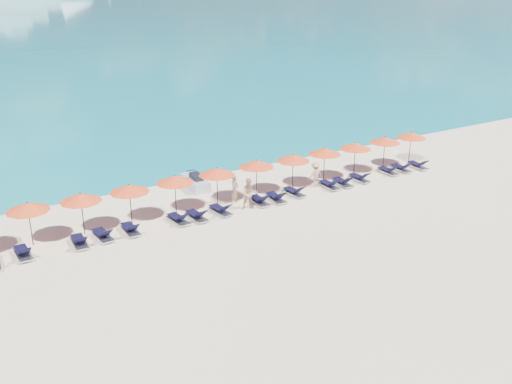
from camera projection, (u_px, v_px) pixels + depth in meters
ground at (286, 231)px, 29.46m from camera, size 1400.00×1400.00×0.00m
jetski at (195, 182)px, 35.44m from camera, size 1.17×2.72×0.95m
beachgoer_a at (235, 189)px, 32.87m from camera, size 0.75×0.69×1.72m
beachgoer_b at (249, 194)px, 31.98m from camera, size 1.00×0.76×1.81m
beachgoer_c at (315, 175)px, 35.51m from camera, size 1.04×0.49×1.59m
umbrella_1 at (28, 207)px, 27.21m from camera, size 2.10×2.10×2.28m
umbrella_2 at (81, 197)px, 28.38m from camera, size 2.10×2.10×2.28m
umbrella_3 at (129, 188)px, 29.61m from camera, size 2.10×2.10×2.28m
umbrella_4 at (175, 179)px, 30.95m from camera, size 2.10×2.10×2.28m
umbrella_5 at (217, 172)px, 32.20m from camera, size 2.10×2.10×2.28m
umbrella_6 at (256, 164)px, 33.57m from camera, size 2.10×2.10×2.28m
umbrella_7 at (293, 158)px, 34.70m from camera, size 2.10×2.10×2.28m
umbrella_8 at (325, 151)px, 36.02m from camera, size 2.10×2.10×2.28m
umbrella_9 at (355, 146)px, 37.15m from camera, size 2.10×2.10×2.28m
umbrella_10 at (385, 140)px, 38.56m from camera, size 2.10×2.10×2.28m
umbrella_11 at (411, 135)px, 39.73m from camera, size 2.10×2.10×2.28m
lounger_2 at (23, 253)px, 26.62m from camera, size 0.66×1.71×0.66m
lounger_3 at (79, 241)px, 27.76m from camera, size 0.73×1.74×0.66m
lounger_4 at (103, 235)px, 28.47m from camera, size 0.74×1.74×0.66m
lounger_5 at (130, 229)px, 29.13m from camera, size 0.67×1.72×0.66m
lounger_6 at (178, 219)px, 30.37m from camera, size 0.78×1.75×0.66m
lounger_7 at (197, 216)px, 30.78m from camera, size 0.73×1.74×0.66m
lounger_8 at (220, 210)px, 31.55m from camera, size 0.77×1.75×0.66m
lounger_9 at (259, 200)px, 32.91m from camera, size 0.73×1.74×0.66m
lounger_10 at (276, 197)px, 33.34m from camera, size 0.76×1.75×0.66m
lounger_11 at (294, 192)px, 34.23m from camera, size 0.73×1.74×0.66m
lounger_12 at (329, 185)px, 35.42m from camera, size 0.69×1.72×0.66m
lounger_13 at (343, 182)px, 35.87m from camera, size 0.77×1.75×0.66m
lounger_14 at (359, 178)px, 36.64m from camera, size 0.67×1.72×0.66m
lounger_15 at (388, 171)px, 38.02m from camera, size 0.65×1.71×0.66m
lounger_16 at (401, 168)px, 38.57m from camera, size 0.69×1.73×0.66m
lounger_17 at (418, 165)px, 39.13m from camera, size 0.78×1.75×0.66m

